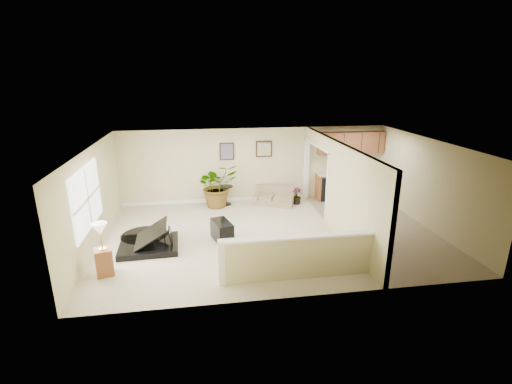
{
  "coord_description": "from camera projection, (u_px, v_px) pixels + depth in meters",
  "views": [
    {
      "loc": [
        -1.84,
        -9.14,
        4.2
      ],
      "look_at": [
        -0.37,
        0.4,
        1.12
      ],
      "focal_mm": 26.0,
      "sensor_mm": 36.0,
      "label": 1
    }
  ],
  "objects": [
    {
      "name": "floor",
      "position": [
        271.0,
        235.0,
        10.15
      ],
      "size": [
        9.0,
        9.0,
        0.0
      ],
      "primitive_type": "plane",
      "color": "beige",
      "rests_on": "ground"
    },
    {
      "name": "accent_table",
      "position": [
        226.0,
        193.0,
        12.37
      ],
      "size": [
        0.45,
        0.45,
        0.65
      ],
      "color": "black",
      "rests_on": "floor"
    },
    {
      "name": "wall_art_left",
      "position": [
        227.0,
        151.0,
        12.27
      ],
      "size": [
        0.48,
        0.04,
        0.58
      ],
      "color": "#341E12",
      "rests_on": "back_wall"
    },
    {
      "name": "front_wall",
      "position": [
        303.0,
        239.0,
        6.94
      ],
      "size": [
        9.0,
        0.04,
        2.5
      ],
      "primitive_type": "cube",
      "color": "beige",
      "rests_on": "floor"
    },
    {
      "name": "pony_half_wall",
      "position": [
        296.0,
        256.0,
        7.83
      ],
      "size": [
        3.42,
        0.22,
        1.0
      ],
      "color": "beige",
      "rests_on": "floor"
    },
    {
      "name": "kitchen_vinyl",
      "position": [
        379.0,
        228.0,
        10.6
      ],
      "size": [
        2.7,
        6.0,
        0.01
      ],
      "primitive_type": "cube",
      "color": "gray",
      "rests_on": "floor"
    },
    {
      "name": "left_window",
      "position": [
        87.0,
        198.0,
        8.58
      ],
      "size": [
        0.05,
        2.15,
        1.45
      ],
      "primitive_type": "cube",
      "color": "white",
      "rests_on": "left_wall"
    },
    {
      "name": "piano_bench",
      "position": [
        222.0,
        231.0,
        9.73
      ],
      "size": [
        0.6,
        0.87,
        0.52
      ],
      "primitive_type": "cube",
      "rotation": [
        0.0,
        0.0,
        0.28
      ],
      "color": "black",
      "rests_on": "floor"
    },
    {
      "name": "wall_mirror",
      "position": [
        264.0,
        149.0,
        12.44
      ],
      "size": [
        0.55,
        0.04,
        0.55
      ],
      "color": "#341E12",
      "rests_on": "back_wall"
    },
    {
      "name": "interior_partition",
      "position": [
        334.0,
        187.0,
        10.28
      ],
      "size": [
        0.18,
        5.99,
        2.5
      ],
      "color": "beige",
      "rests_on": "floor"
    },
    {
      "name": "palm_plant",
      "position": [
        217.0,
        186.0,
        12.14
      ],
      "size": [
        1.62,
        1.52,
        1.45
      ],
      "color": "black",
      "rests_on": "floor"
    },
    {
      "name": "kitchen_cabinets",
      "position": [
        346.0,
        174.0,
        12.92
      ],
      "size": [
        2.36,
        0.65,
        2.33
      ],
      "color": "#975531",
      "rests_on": "floor"
    },
    {
      "name": "loveseat",
      "position": [
        273.0,
        195.0,
        12.52
      ],
      "size": [
        1.6,
        1.22,
        0.76
      ],
      "rotation": [
        0.0,
        0.0,
        -0.38
      ],
      "color": "tan",
      "rests_on": "floor"
    },
    {
      "name": "back_wall",
      "position": [
        255.0,
        165.0,
        12.59
      ],
      "size": [
        9.0,
        0.04,
        2.5
      ],
      "primitive_type": "cube",
      "color": "beige",
      "rests_on": "floor"
    },
    {
      "name": "left_wall",
      "position": [
        93.0,
        200.0,
        9.11
      ],
      "size": [
        0.04,
        6.0,
        2.5
      ],
      "primitive_type": "cube",
      "color": "beige",
      "rests_on": "floor"
    },
    {
      "name": "right_wall",
      "position": [
        429.0,
        184.0,
        10.42
      ],
      "size": [
        0.04,
        6.0,
        2.5
      ],
      "primitive_type": "cube",
      "color": "beige",
      "rests_on": "floor"
    },
    {
      "name": "ceiling",
      "position": [
        273.0,
        144.0,
        9.39
      ],
      "size": [
        9.0,
        6.0,
        0.04
      ],
      "primitive_type": "cube",
      "color": "white",
      "rests_on": "back_wall"
    },
    {
      "name": "piano",
      "position": [
        147.0,
        226.0,
        9.3
      ],
      "size": [
        1.74,
        1.81,
        1.36
      ],
      "rotation": [
        0.0,
        0.0,
        0.05
      ],
      "color": "black",
      "rests_on": "floor"
    },
    {
      "name": "lamp_stand",
      "position": [
        103.0,
        253.0,
        7.99
      ],
      "size": [
        0.44,
        0.44,
        1.21
      ],
      "color": "#975531",
      "rests_on": "floor"
    },
    {
      "name": "small_plant",
      "position": [
        296.0,
        197.0,
        12.52
      ],
      "size": [
        0.39,
        0.39,
        0.55
      ],
      "color": "black",
      "rests_on": "floor"
    }
  ]
}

